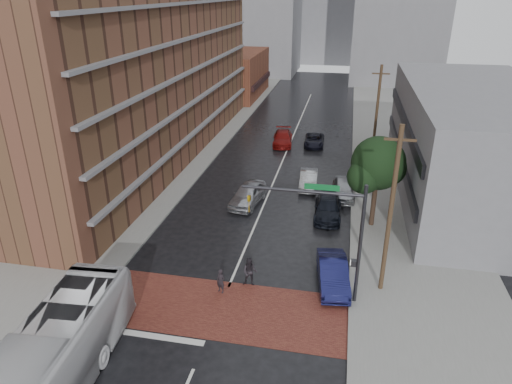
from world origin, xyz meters
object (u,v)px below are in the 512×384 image
at_px(suv_travel, 314,140).
at_px(car_travel_b, 309,180).
at_px(car_travel_c, 283,138).
at_px(car_parked_near, 333,273).
at_px(pedestrian_b, 250,272).
at_px(car_parked_far, 343,189).
at_px(car_parked_mid, 328,208).
at_px(pedestrian_a, 221,281).
at_px(car_travel_a, 248,194).
at_px(transit_bus, 41,375).

bearing_deg(suv_travel, car_travel_b, -89.53).
bearing_deg(car_travel_c, car_parked_near, -81.38).
relative_size(pedestrian_b, car_parked_far, 0.41).
height_order(suv_travel, car_parked_mid, car_parked_mid).
xyz_separation_m(car_parked_mid, car_parked_far, (1.10, 3.82, 0.04)).
distance_m(pedestrian_a, pedestrian_b, 1.83).
bearing_deg(car_travel_b, suv_travel, 89.36).
height_order(car_travel_a, car_parked_mid, car_travel_a).
relative_size(car_travel_b, car_travel_c, 0.85).
distance_m(pedestrian_b, car_travel_b, 15.56).
xyz_separation_m(car_travel_a, car_parked_mid, (6.52, -0.95, -0.12)).
height_order(suv_travel, car_parked_far, car_parked_far).
relative_size(car_travel_c, car_parked_mid, 1.02).
xyz_separation_m(car_travel_a, suv_travel, (4.07, 16.32, -0.21)).
bearing_deg(suv_travel, car_parked_mid, -83.69).
xyz_separation_m(transit_bus, car_parked_near, (11.35, 11.17, -0.98)).
bearing_deg(car_parked_far, car_travel_a, -162.74).
bearing_deg(car_travel_b, car_parked_far, -30.03).
distance_m(pedestrian_b, car_parked_far, 14.76).
xyz_separation_m(pedestrian_a, car_travel_a, (-1.01, 12.00, 0.09)).
xyz_separation_m(pedestrian_a, car_parked_far, (6.61, 14.87, 0.01)).
relative_size(car_travel_c, car_parked_far, 1.14).
height_order(car_travel_c, car_parked_far, car_parked_far).
height_order(pedestrian_b, suv_travel, pedestrian_b).
height_order(pedestrian_b, car_travel_c, pedestrian_b).
bearing_deg(car_parked_mid, car_travel_c, 107.50).
relative_size(pedestrian_a, car_travel_b, 0.35).
distance_m(car_travel_c, car_parked_near, 26.90).
bearing_deg(pedestrian_a, car_travel_a, 116.92).
relative_size(car_parked_near, car_parked_far, 1.06).
relative_size(pedestrian_b, car_travel_a, 0.37).
distance_m(pedestrian_a, car_parked_near, 6.63).
bearing_deg(car_parked_far, car_parked_mid, -109.46).
height_order(transit_bus, pedestrian_b, transit_bus).
bearing_deg(pedestrian_b, suv_travel, 83.39).
bearing_deg(car_parked_far, pedestrian_b, -113.66).
relative_size(pedestrian_b, suv_travel, 0.40).
bearing_deg(car_parked_far, car_travel_c, 114.88).
height_order(car_travel_c, suv_travel, car_travel_c).
bearing_deg(car_travel_c, car_parked_far, -67.72).
relative_size(car_travel_b, car_parked_mid, 0.87).
height_order(transit_bus, car_parked_mid, transit_bus).
height_order(transit_bus, car_parked_near, transit_bus).
relative_size(transit_bus, car_parked_near, 2.66).
relative_size(car_travel_c, car_parked_near, 1.07).
bearing_deg(car_travel_a, car_parked_near, -45.51).
bearing_deg(car_parked_mid, suv_travel, 96.15).
bearing_deg(transit_bus, car_parked_mid, 58.51).
bearing_deg(pedestrian_a, car_travel_c, 113.09).
xyz_separation_m(suv_travel, car_parked_far, (3.55, -13.44, 0.13)).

